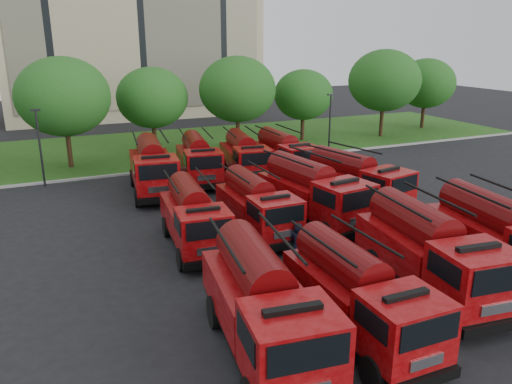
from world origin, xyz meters
The scene contains 28 objects.
ground centered at (0.00, 0.00, 0.00)m, with size 140.00×140.00×0.00m, color black.
lawn centered at (0.00, 26.00, 0.06)m, with size 70.00×16.00×0.12m, color #164312.
curb centered at (0.00, 17.90, 0.07)m, with size 70.00×0.30×0.14m, color gray.
apartment_building centered at (2.00, 47.94, 12.50)m, with size 30.00×14.18×25.00m.
tree_2 centered at (-8.00, 21.50, 5.35)m, with size 6.72×6.72×8.22m.
tree_3 centered at (-1.00, 24.00, 4.68)m, with size 5.88×5.88×7.19m.
tree_4 centered at (6.00, 22.50, 5.22)m, with size 6.55×6.55×8.01m.
tree_5 centered at (13.00, 23.50, 4.35)m, with size 5.46×5.46×6.68m.
tree_6 centered at (21.00, 22.00, 5.49)m, with size 6.89×6.89×8.42m.
tree_7 centered at (28.00, 24.00, 4.82)m, with size 6.05×6.05×7.39m.
lamp_post_0 centered at (-10.00, 17.20, 2.90)m, with size 0.60×0.25×5.11m.
lamp_post_1 centered at (12.00, 17.20, 2.90)m, with size 0.60×0.25×5.11m.
fire_truck_0 centered at (-4.40, -5.22, 1.66)m, with size 3.37×7.49×3.29m.
fire_truck_1 centered at (-1.26, -5.69, 1.52)m, with size 2.52×6.69×3.03m.
fire_truck_2 centered at (2.98, -4.29, 1.68)m, with size 3.42×7.60×3.34m.
fire_truck_3 centered at (6.67, -4.43, 1.67)m, with size 3.47×7.57×3.32m.
fire_truck_4 centered at (-3.90, 3.62, 1.49)m, with size 2.85×6.67×2.95m.
fire_truck_5 centered at (-0.52, 3.96, 1.47)m, with size 2.41×6.42×2.91m.
fire_truck_6 centered at (2.78, 4.11, 1.67)m, with size 3.45×7.56×3.32m.
fire_truck_7 centered at (6.35, 5.36, 1.59)m, with size 3.78×7.26×3.15m.
fire_truck_8 centered at (-3.68, 12.90, 1.67)m, with size 3.43×7.55×3.32m.
fire_truck_9 centered at (-0.28, 14.21, 1.54)m, with size 3.34×7.01×3.07m.
fire_truck_10 centered at (3.00, 13.91, 1.52)m, with size 3.26×6.90×3.02m.
fire_truck_11 centered at (5.73, 13.16, 1.55)m, with size 2.54×6.79×3.08m.
firefighter_1 centered at (-0.74, -7.76, 0.00)m, with size 0.92×0.51×1.90m, color #A0190C.
firefighter_3 centered at (5.64, -4.61, 0.00)m, with size 1.13×0.58×1.75m, color black.
firefighter_4 centered at (0.02, 0.63, 0.00)m, with size 0.77×0.50×1.57m, color black.
firefighter_5 centered at (8.69, -0.23, 0.00)m, with size 1.81×0.78×1.95m, color #A0190C.
Camera 1 is at (-10.14, -17.49, 9.49)m, focal length 35.00 mm.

